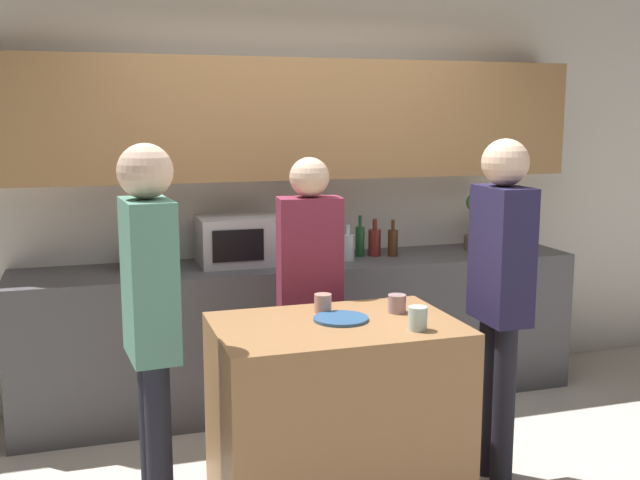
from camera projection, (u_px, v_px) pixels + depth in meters
name	position (u px, v px, depth m)	size (l,w,h in m)	color
back_wall	(293.00, 163.00, 4.93)	(6.40, 0.40, 2.70)	silver
back_counter	(305.00, 332.00, 4.85)	(3.60, 0.62, 0.93)	#4C4C51
kitchen_island	(336.00, 414.00, 3.55)	(1.13, 0.75, 0.90)	#996B42
microwave	(240.00, 240.00, 4.68)	(0.52, 0.39, 0.30)	#B7BABC
toaster	(144.00, 255.00, 4.52)	(0.26, 0.16, 0.18)	black
potted_plant	(475.00, 221.00, 5.16)	(0.14, 0.14, 0.40)	brown
bottle_0	(348.00, 247.00, 4.81)	(0.09, 0.09, 0.23)	silver
bottle_1	(360.00, 241.00, 4.93)	(0.06, 0.06, 0.27)	#194723
bottle_2	(374.00, 242.00, 4.95)	(0.08, 0.08, 0.25)	maroon
bottle_3	(393.00, 242.00, 4.94)	(0.07, 0.07, 0.24)	#472814
plate_on_island	(341.00, 319.00, 3.51)	(0.26, 0.26, 0.01)	#2D5684
cup_0	(397.00, 304.00, 3.65)	(0.09, 0.09, 0.09)	#A78387
cup_1	(323.00, 303.00, 3.65)	(0.09, 0.09, 0.09)	tan
cup_2	(418.00, 318.00, 3.35)	(0.09, 0.09, 0.11)	silver
person_left	(500.00, 281.00, 3.68)	(0.23, 0.34, 1.74)	black
person_center	(310.00, 279.00, 4.08)	(0.36, 0.22, 1.63)	black
person_right	(151.00, 311.00, 3.13)	(0.23, 0.36, 1.74)	black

